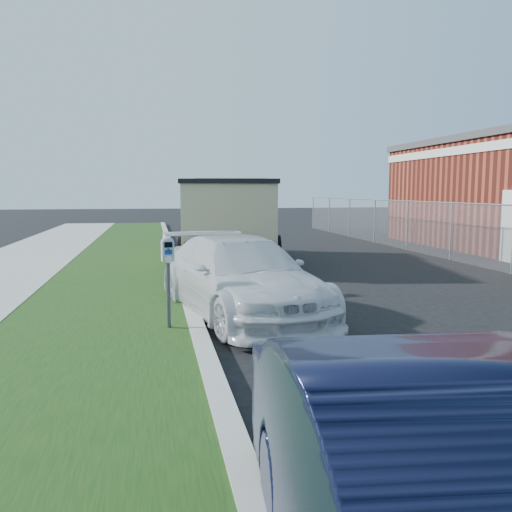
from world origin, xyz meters
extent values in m
plane|color=black|center=(0.00, 0.00, 0.00)|extent=(120.00, 120.00, 0.00)
cube|color=#97978E|center=(-2.60, 2.00, 0.07)|extent=(0.25, 50.00, 0.15)
cube|color=#12390F|center=(-4.20, 2.00, 0.07)|extent=(3.00, 50.00, 0.13)
plane|color=slate|center=(6.00, 7.00, 0.90)|extent=(0.00, 30.00, 30.00)
cylinder|color=#959AA2|center=(6.00, 7.00, 1.80)|extent=(0.04, 30.00, 0.04)
cylinder|color=#959AA2|center=(6.00, 7.00, 0.90)|extent=(0.06, 0.06, 1.80)
cylinder|color=#959AA2|center=(6.00, 10.00, 0.90)|extent=(0.06, 0.06, 1.80)
cylinder|color=#959AA2|center=(6.00, 13.00, 0.90)|extent=(0.06, 0.06, 1.80)
cylinder|color=#959AA2|center=(6.00, 16.00, 0.90)|extent=(0.06, 0.06, 1.80)
cylinder|color=#959AA2|center=(6.00, 19.00, 0.90)|extent=(0.06, 0.06, 1.80)
cylinder|color=#959AA2|center=(6.00, 22.00, 0.90)|extent=(0.06, 0.06, 1.80)
cube|color=silver|center=(7.48, 8.00, 3.60)|extent=(0.06, 14.00, 0.30)
cylinder|color=#3F4247|center=(-3.01, -0.48, 0.62)|extent=(0.07, 0.07, 0.99)
cube|color=gray|center=(-3.01, -0.48, 1.29)|extent=(0.20, 0.15, 0.30)
ellipsoid|color=gray|center=(-3.01, -0.48, 1.43)|extent=(0.21, 0.15, 0.11)
cube|color=black|center=(-3.00, -0.55, 1.38)|extent=(0.12, 0.03, 0.08)
cube|color=navy|center=(-3.00, -0.54, 1.28)|extent=(0.11, 0.02, 0.07)
cylinder|color=silver|center=(-3.00, -0.54, 1.17)|extent=(0.11, 0.02, 0.11)
cube|color=#3F4247|center=(-3.00, -0.54, 1.30)|extent=(0.04, 0.01, 0.05)
imported|color=silver|center=(-1.72, 0.69, 0.69)|extent=(2.89, 5.05, 1.38)
cube|color=black|center=(-0.89, 7.83, 0.74)|extent=(3.19, 6.76, 0.36)
cube|color=tan|center=(-0.53, 10.14, 1.57)|extent=(2.63, 2.17, 2.03)
cube|color=black|center=(-0.53, 10.14, 1.98)|extent=(2.67, 2.19, 0.61)
cube|color=tan|center=(-1.01, 7.03, 1.57)|extent=(3.05, 4.58, 1.62)
cube|color=black|center=(-1.01, 7.03, 2.42)|extent=(3.17, 4.70, 0.12)
cube|color=black|center=(-0.39, 11.09, 0.66)|extent=(2.43, 0.52, 0.30)
cylinder|color=black|center=(-1.70, 10.21, 0.51)|extent=(0.47, 1.05, 1.01)
cylinder|color=black|center=(0.61, 9.86, 0.51)|extent=(0.47, 1.05, 1.01)
cylinder|color=black|center=(-2.12, 7.50, 0.51)|extent=(0.47, 1.05, 1.01)
cylinder|color=black|center=(0.19, 7.15, 0.51)|extent=(0.47, 1.05, 1.01)
cylinder|color=black|center=(-2.39, 5.70, 0.51)|extent=(0.47, 1.05, 1.01)
cylinder|color=black|center=(-0.08, 5.35, 0.51)|extent=(0.47, 1.05, 1.01)
camera|label=1|loc=(-3.22, -8.53, 2.17)|focal=38.00mm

